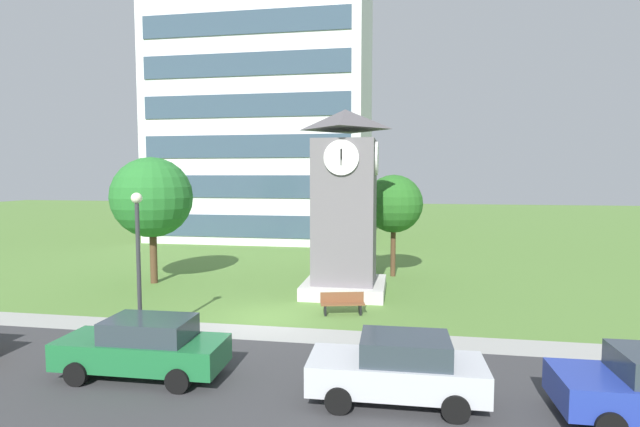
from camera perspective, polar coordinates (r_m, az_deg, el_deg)
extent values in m
plane|color=#567F38|center=(19.81, -6.72, -12.18)|extent=(160.00, 160.00, 0.00)
cube|color=#38383A|center=(14.31, -14.09, -19.01)|extent=(120.00, 7.20, 0.01)
cube|color=#9E9E99|center=(18.16, -8.37, -13.76)|extent=(120.00, 1.60, 0.01)
cube|color=silver|center=(46.45, -6.19, 15.33)|extent=(18.43, 13.84, 28.80)
cube|color=#384C60|center=(39.17, -8.79, -1.50)|extent=(16.95, 0.10, 1.80)
cube|color=#384C60|center=(38.97, -8.84, 3.19)|extent=(16.95, 0.10, 1.80)
cube|color=#384C60|center=(39.03, -8.90, 7.89)|extent=(16.95, 0.10, 1.80)
cube|color=#384C60|center=(39.34, -8.96, 12.54)|extent=(16.95, 0.10, 1.80)
cube|color=#384C60|center=(39.92, -9.02, 17.10)|extent=(16.95, 0.10, 1.80)
cube|color=#384C60|center=(40.74, -9.08, 21.49)|extent=(16.95, 0.10, 1.80)
cube|color=slate|center=(22.96, 2.97, -0.48)|extent=(2.86, 2.86, 7.37)
cube|color=beige|center=(23.50, 2.93, -8.72)|extent=(3.86, 3.86, 0.60)
pyramid|color=#555155|center=(23.02, 3.01, 11.07)|extent=(3.14, 3.14, 0.94)
cylinder|color=white|center=(21.41, 2.54, 6.66)|extent=(1.57, 0.12, 1.57)
cylinder|color=white|center=(22.77, 6.74, 6.51)|extent=(0.12, 1.57, 1.57)
cube|color=black|center=(21.35, 2.52, 7.05)|extent=(0.08, 0.08, 0.47)
cube|color=black|center=(21.33, 2.51, 6.67)|extent=(0.04, 0.06, 0.71)
cube|color=brown|center=(20.00, 2.70, -10.65)|extent=(1.86, 0.87, 0.06)
cube|color=brown|center=(20.15, 2.63, -9.86)|extent=(1.76, 0.46, 0.40)
cube|color=black|center=(19.99, 0.60, -11.32)|extent=(0.18, 0.44, 0.45)
cube|color=black|center=(20.15, 4.77, -11.21)|extent=(0.18, 0.44, 0.45)
cylinder|color=#333338|center=(17.35, -20.69, -6.75)|extent=(0.14, 0.14, 4.76)
sphere|color=#F2EFCC|center=(17.05, -20.93, 1.73)|extent=(0.36, 0.36, 0.36)
cylinder|color=#513823|center=(26.92, -19.14, -4.58)|extent=(0.37, 0.37, 3.08)
sphere|color=#27732C|center=(26.62, -19.31, 1.83)|extent=(4.20, 4.20, 4.20)
cylinder|color=#513823|center=(27.48, 8.66, -4.31)|extent=(0.28, 0.28, 2.97)
sphere|color=#266521|center=(27.20, 8.73, 1.16)|extent=(3.24, 3.24, 3.24)
cube|color=#1E6B38|center=(15.01, -20.34, -15.13)|extent=(4.73, 1.79, 0.76)
cube|color=#2D3842|center=(14.69, -19.59, -12.75)|extent=(2.37, 1.55, 0.60)
cylinder|color=black|center=(15.21, -26.93, -16.59)|extent=(0.66, 0.23, 0.66)
cylinder|color=black|center=(16.53, -23.41, -14.77)|extent=(0.66, 0.23, 0.66)
cylinder|color=black|center=(13.81, -16.50, -18.48)|extent=(0.66, 0.23, 0.66)
cylinder|color=black|center=(15.25, -13.69, -16.17)|extent=(0.66, 0.23, 0.66)
cube|color=silver|center=(12.88, 8.99, -18.27)|extent=(4.41, 1.83, 0.76)
cube|color=#2D3842|center=(12.63, 10.06, -15.43)|extent=(2.22, 1.59, 0.60)
cylinder|color=black|center=(12.31, 2.18, -21.28)|extent=(0.66, 0.23, 0.66)
cylinder|color=black|center=(13.88, 3.03, -18.19)|extent=(0.66, 0.23, 0.66)
cylinder|color=black|center=(12.34, 15.79, -21.39)|extent=(0.66, 0.23, 0.66)
cylinder|color=black|center=(13.90, 14.86, -18.30)|extent=(0.66, 0.23, 0.66)
cylinder|color=black|center=(12.85, 31.16, -20.80)|extent=(0.66, 0.23, 0.66)
cylinder|color=black|center=(14.42, 28.22, -17.84)|extent=(0.66, 0.23, 0.66)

